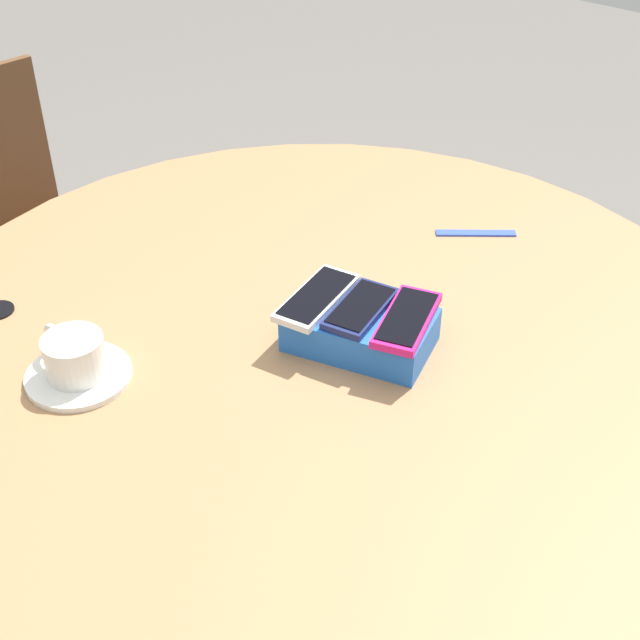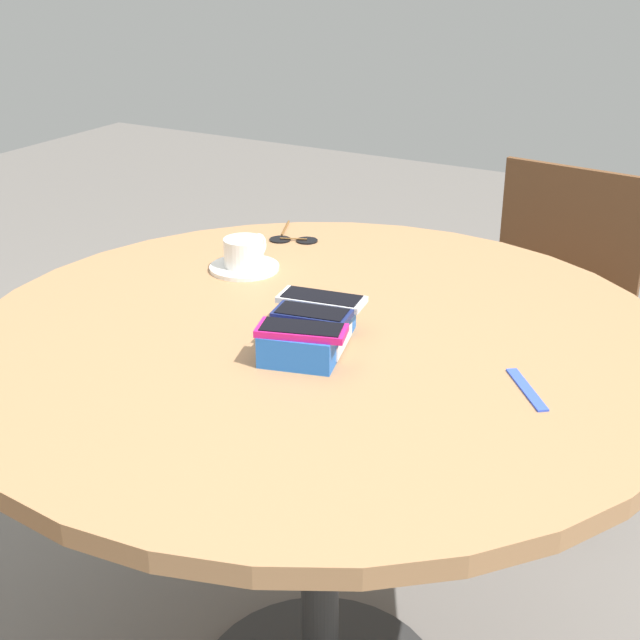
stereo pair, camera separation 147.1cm
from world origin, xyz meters
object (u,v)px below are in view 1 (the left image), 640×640
phone_box (361,330)px  chair_near_window (15,262)px  coffee_cup (73,355)px  phone_navy (361,308)px  phone_white (317,297)px  round_table (320,396)px  phone_magenta (407,319)px  lanyard_strap (476,233)px  saucer (79,375)px

phone_box → chair_near_window: bearing=-5.8°
coffee_cup → chair_near_window: bearing=-26.0°
phone_navy → coffee_cup: 0.36m
phone_box → phone_white: phone_white is taller
round_table → phone_white: phone_white is taller
phone_navy → chair_near_window: 1.07m
phone_box → round_table: bearing=12.0°
phone_magenta → lanyard_strap: 0.33m
chair_near_window → saucer: bearing=154.0°
lanyard_strap → phone_box: bearing=94.7°
saucer → round_table: bearing=-123.5°
phone_white → coffee_cup: size_ratio=1.40×
coffee_cup → phone_navy: bearing=-129.6°
phone_box → lanyard_strap: bearing=-85.3°
phone_magenta → coffee_cup: same height
phone_box → phone_navy: phone_navy is taller
phone_box → coffee_cup: 0.36m
round_table → phone_navy: bearing=-163.2°
phone_box → saucer: phone_box is taller
phone_box → saucer: bearing=49.9°
phone_box → phone_navy: size_ratio=1.63×
round_table → phone_magenta: phone_magenta is taller
round_table → saucer: saucer is taller
phone_magenta → phone_white: size_ratio=0.98×
phone_box → phone_magenta: 0.07m
saucer → phone_box: bearing=-130.1°
phone_box → chair_near_window: phone_box is taller
phone_white → chair_near_window: bearing=-6.9°
lanyard_strap → round_table: bearing=85.2°
phone_navy → coffee_cup: size_ratio=1.21×
phone_magenta → coffee_cup: bearing=45.5°
phone_white → saucer: bearing=57.4°
phone_navy → saucer: bearing=50.8°
round_table → saucer: 0.33m
phone_magenta → phone_white: phone_magenta is taller
phone_white → saucer: (0.17, 0.26, -0.05)m
round_table → lanyard_strap: size_ratio=9.30×
phone_magenta → saucer: phone_magenta is taller
phone_white → phone_box: bearing=-169.5°
phone_box → lanyard_strap: phone_box is taller
phone_magenta → coffee_cup: 0.41m
saucer → phone_white: bearing=-122.6°
round_table → phone_magenta: (-0.11, -0.03, 0.17)m
phone_box → phone_white: bearing=10.5°
round_table → chair_near_window: (0.94, -0.11, -0.22)m
saucer → coffee_cup: size_ratio=1.27×
lanyard_strap → coffee_cup: bearing=71.4°
round_table → phone_navy: (-0.05, -0.02, 0.17)m
coffee_cup → phone_magenta: bearing=-134.5°
phone_white → chair_near_window: (0.94, -0.11, -0.38)m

